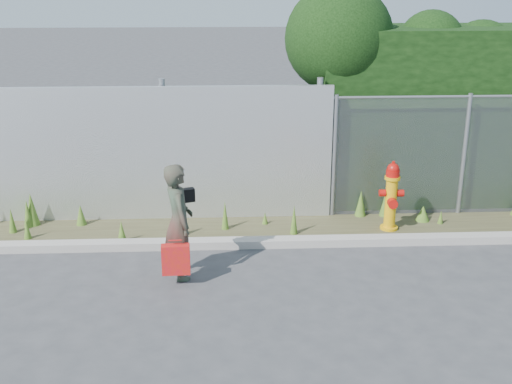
{
  "coord_description": "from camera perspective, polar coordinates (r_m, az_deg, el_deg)",
  "views": [
    {
      "loc": [
        -0.69,
        -6.97,
        3.92
      ],
      "look_at": [
        -0.3,
        1.4,
        1.0
      ],
      "focal_mm": 45.0,
      "sensor_mm": 36.0,
      "label": 1
    }
  ],
  "objects": [
    {
      "name": "fire_hydrant",
      "position": [
        10.22,
        11.93,
        -0.47
      ],
      "size": [
        0.38,
        0.34,
        1.13
      ],
      "rotation": [
        0.0,
        0.0,
        -0.07
      ],
      "color": "#E6A70C",
      "rests_on": "ground"
    },
    {
      "name": "curb",
      "position": [
        9.6,
        1.68,
        -4.49
      ],
      "size": [
        16.0,
        0.22,
        0.12
      ],
      "primitive_type": "cube",
      "color": "gray",
      "rests_on": "ground"
    },
    {
      "name": "ground",
      "position": [
        8.02,
        2.65,
        -10.05
      ],
      "size": [
        80.0,
        80.0,
        0.0
      ],
      "primitive_type": "plane",
      "color": "#3A3A3C",
      "rests_on": "ground"
    },
    {
      "name": "black_shoulder_bag",
      "position": [
        8.59,
        -6.31,
        -0.3
      ],
      "size": [
        0.24,
        0.1,
        0.18
      ],
      "rotation": [
        0.0,
        0.0,
        0.34
      ],
      "color": "black"
    },
    {
      "name": "woman",
      "position": [
        8.48,
        -6.89,
        -2.62
      ],
      "size": [
        0.52,
        0.65,
        1.57
      ],
      "primitive_type": "imported",
      "rotation": [
        0.0,
        0.0,
        1.85
      ],
      "color": "#0E5B3F",
      "rests_on": "ground"
    },
    {
      "name": "hedge",
      "position": [
        12.16,
        20.99,
        8.36
      ],
      "size": [
        7.9,
        1.85,
        3.73
      ],
      "color": "black",
      "rests_on": "ground"
    },
    {
      "name": "red_tote_bag",
      "position": [
        8.36,
        -7.13,
        -5.96
      ],
      "size": [
        0.36,
        0.13,
        0.48
      ],
      "rotation": [
        0.0,
        0.0,
        0.04
      ],
      "color": "red"
    },
    {
      "name": "weed_strip",
      "position": [
        10.22,
        0.24,
        -2.62
      ],
      "size": [
        16.0,
        1.22,
        0.55
      ],
      "color": "#403C24",
      "rests_on": "ground"
    },
    {
      "name": "corrugated_fence",
      "position": [
        10.67,
        -16.45,
        3.12
      ],
      "size": [
        8.5,
        0.21,
        2.3
      ],
      "color": "silver",
      "rests_on": "ground"
    }
  ]
}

